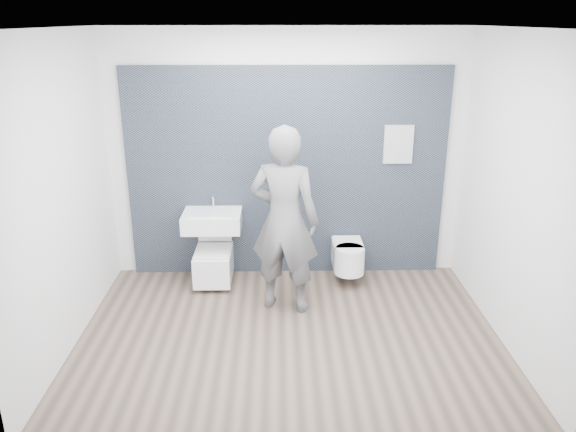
{
  "coord_description": "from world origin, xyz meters",
  "views": [
    {
      "loc": [
        -0.1,
        -4.69,
        2.87
      ],
      "look_at": [
        0.0,
        0.6,
        1.0
      ],
      "focal_mm": 35.0,
      "sensor_mm": 36.0,
      "label": 1
    }
  ],
  "objects_px": {
    "visitor": "(284,220)",
    "toilet_rounded": "(348,256)",
    "toilet_square": "(214,262)",
    "washbasin": "(212,220)"
  },
  "relations": [
    {
      "from": "toilet_square",
      "to": "toilet_rounded",
      "type": "relative_size",
      "value": 1.38
    },
    {
      "from": "toilet_rounded",
      "to": "visitor",
      "type": "distance_m",
      "value": 1.14
    },
    {
      "from": "toilet_rounded",
      "to": "visitor",
      "type": "height_order",
      "value": "visitor"
    },
    {
      "from": "visitor",
      "to": "toilet_square",
      "type": "bearing_deg",
      "value": -20.88
    },
    {
      "from": "toilet_square",
      "to": "toilet_rounded",
      "type": "height_order",
      "value": "toilet_square"
    },
    {
      "from": "washbasin",
      "to": "toilet_rounded",
      "type": "xyz_separation_m",
      "value": [
        1.53,
        -0.05,
        -0.43
      ]
    },
    {
      "from": "toilet_square",
      "to": "visitor",
      "type": "xyz_separation_m",
      "value": [
        0.8,
        -0.58,
        0.71
      ]
    },
    {
      "from": "washbasin",
      "to": "toilet_rounded",
      "type": "height_order",
      "value": "washbasin"
    },
    {
      "from": "visitor",
      "to": "toilet_rounded",
      "type": "bearing_deg",
      "value": -126.27
    },
    {
      "from": "toilet_square",
      "to": "visitor",
      "type": "distance_m",
      "value": 1.22
    }
  ]
}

